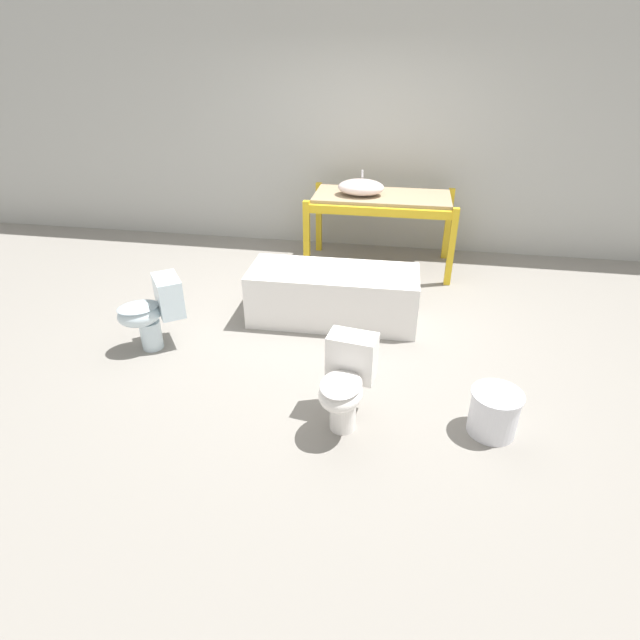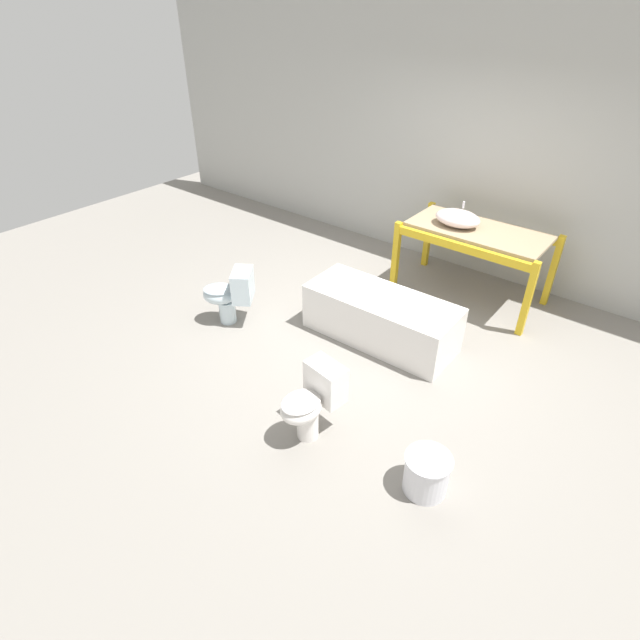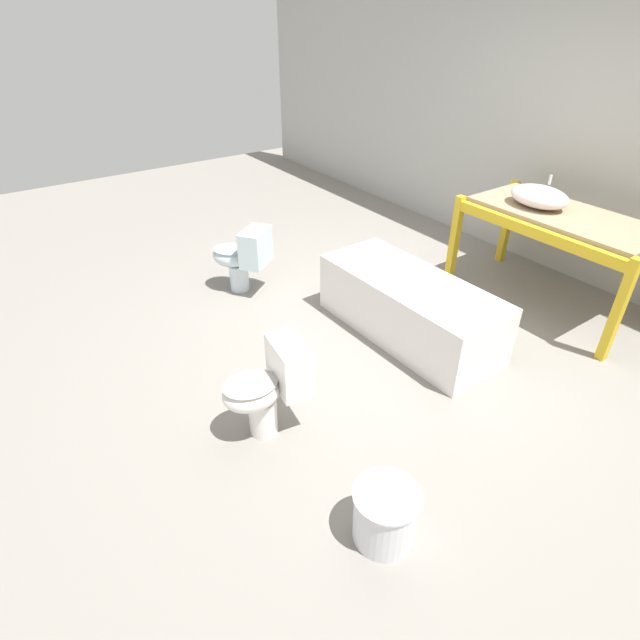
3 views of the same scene
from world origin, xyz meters
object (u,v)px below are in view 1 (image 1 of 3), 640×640
sink_basin (361,187)px  bathtub_main (333,292)px  bucket_white (494,412)px  toilet_far (346,381)px  toilet_near (153,310)px

sink_basin → bathtub_main: bearing=-94.4°
sink_basin → bucket_white: sink_basin is taller
bathtub_main → toilet_far: size_ratio=2.51×
toilet_near → bucket_white: size_ratio=1.82×
toilet_far → bathtub_main: bearing=110.6°
toilet_near → toilet_far: same height
toilet_far → bucket_white: toilet_far is taller
toilet_near → bathtub_main: bearing=81.9°
sink_basin → toilet_near: bearing=-126.4°
bathtub_main → bucket_white: (1.33, -1.42, -0.12)m
sink_basin → bathtub_main: size_ratio=0.32×
toilet_far → bucket_white: size_ratio=1.82×
sink_basin → bucket_white: (1.22, -2.77, -0.78)m
sink_basin → bathtub_main: 1.51m
bucket_white → sink_basin: bearing=113.9°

